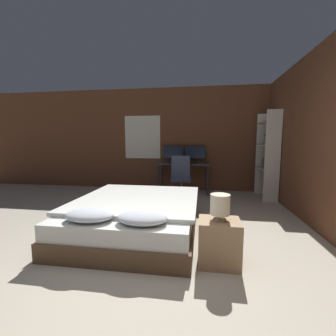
{
  "coord_description": "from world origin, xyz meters",
  "views": [
    {
      "loc": [
        0.41,
        -1.61,
        1.3
      ],
      "look_at": [
        -0.28,
        2.94,
        0.75
      ],
      "focal_mm": 24.0,
      "sensor_mm": 36.0,
      "label": 1
    }
  ],
  "objects": [
    {
      "name": "bedside_lamp",
      "position": [
        0.61,
        0.7,
        0.65
      ],
      "size": [
        0.2,
        0.2,
        0.28
      ],
      "color": "gray",
      "rests_on": "nightstand"
    },
    {
      "name": "monitor_right",
      "position": [
        0.24,
        4.24,
        1.0
      ],
      "size": [
        0.53,
        0.16,
        0.43
      ],
      "color": "black",
      "rests_on": "desk"
    },
    {
      "name": "wall_back",
      "position": [
        -0.01,
        4.41,
        1.35
      ],
      "size": [
        12.0,
        0.08,
        2.7
      ],
      "color": "brown",
      "rests_on": "ground_plane"
    },
    {
      "name": "keyboard",
      "position": [
        -0.04,
        3.84,
        0.76
      ],
      "size": [
        0.37,
        0.13,
        0.02
      ],
      "color": "black",
      "rests_on": "desk"
    },
    {
      "name": "ground_plane",
      "position": [
        0.0,
        0.0,
        0.0
      ],
      "size": [
        20.0,
        20.0,
        0.0
      ],
      "primitive_type": "plane",
      "color": "#B2A893"
    },
    {
      "name": "nightstand",
      "position": [
        0.61,
        0.7,
        0.24
      ],
      "size": [
        0.43,
        0.35,
        0.48
      ],
      "color": "#997551",
      "rests_on": "ground_plane"
    },
    {
      "name": "computer_mouse",
      "position": [
        0.23,
        3.84,
        0.77
      ],
      "size": [
        0.07,
        0.05,
        0.04
      ],
      "color": "black",
      "rests_on": "desk"
    },
    {
      "name": "office_chair",
      "position": [
        -0.04,
        3.34,
        0.39
      ],
      "size": [
        0.52,
        0.52,
        0.99
      ],
      "color": "black",
      "rests_on": "ground_plane"
    },
    {
      "name": "monitor_left",
      "position": [
        -0.32,
        4.24,
        1.0
      ],
      "size": [
        0.53,
        0.16,
        0.43
      ],
      "color": "black",
      "rests_on": "desk"
    },
    {
      "name": "bed",
      "position": [
        -0.51,
        1.43,
        0.24
      ],
      "size": [
        1.73,
        2.08,
        0.55
      ],
      "color": "brown",
      "rests_on": "ground_plane"
    },
    {
      "name": "bookshelf",
      "position": [
        1.88,
        3.68,
        1.04
      ],
      "size": [
        0.31,
        0.82,
        1.95
      ],
      "color": "beige",
      "rests_on": "ground_plane"
    },
    {
      "name": "desk",
      "position": [
        -0.04,
        4.04,
        0.65
      ],
      "size": [
        1.31,
        0.61,
        0.75
      ],
      "color": "#38383D",
      "rests_on": "ground_plane"
    }
  ]
}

